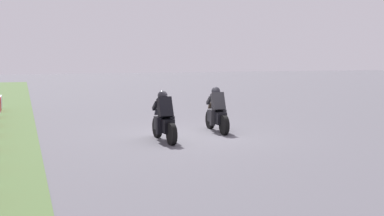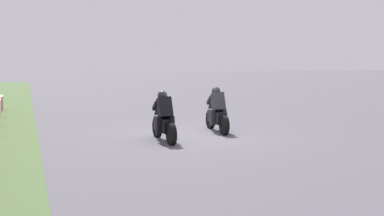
{
  "view_description": "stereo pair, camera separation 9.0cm",
  "coord_description": "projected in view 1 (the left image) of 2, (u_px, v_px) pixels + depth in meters",
  "views": [
    {
      "loc": [
        -14.04,
        5.09,
        2.51
      ],
      "look_at": [
        -0.14,
        0.07,
        0.9
      ],
      "focal_mm": 43.95,
      "sensor_mm": 36.0,
      "label": 1
    },
    {
      "loc": [
        -14.07,
        5.01,
        2.51
      ],
      "look_at": [
        -0.14,
        0.07,
        0.9
      ],
      "focal_mm": 43.95,
      "sensor_mm": 36.0,
      "label": 2
    }
  ],
  "objects": [
    {
      "name": "rider_lane_a",
      "position": [
        217.0,
        113.0,
        15.78
      ],
      "size": [
        2.04,
        0.55,
        1.51
      ],
      "rotation": [
        0.0,
        0.0,
        -0.05
      ],
      "color": "black",
      "rests_on": "ground_plane"
    },
    {
      "name": "ground_plane",
      "position": [
        193.0,
        135.0,
        15.12
      ],
      "size": [
        120.0,
        120.0,
        0.0
      ],
      "primitive_type": "plane",
      "color": "#55535B"
    },
    {
      "name": "rider_lane_b",
      "position": [
        164.0,
        120.0,
        14.01
      ],
      "size": [
        2.04,
        0.54,
        1.51
      ],
      "rotation": [
        0.0,
        0.0,
        0.02
      ],
      "color": "black",
      "rests_on": "ground_plane"
    }
  ]
}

